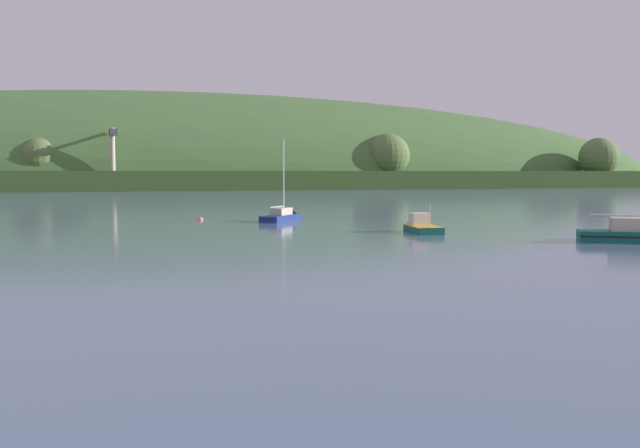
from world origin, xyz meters
TOP-DOWN VIEW (x-y plane):
  - far_shoreline_hill at (13.45, 215.34)m, footprint 459.27×111.03m
  - dockside_crane at (-8.78, 181.84)m, footprint 3.68×9.95m
  - sailboat_near_mooring at (-1.82, 55.26)m, footprint 5.88×6.01m
  - fishing_boat_moored at (4.78, 38.27)m, footprint 3.08×5.65m
  - mooring_buoy_midchannel at (-9.62, 59.47)m, footprint 0.67×0.67m

SIDE VIEW (x-z plane):
  - mooring_buoy_midchannel at x=-9.62m, z-range -0.38..0.38m
  - far_shoreline_hill at x=13.45m, z-range -30.17..30.66m
  - sailboat_near_mooring at x=-1.82m, z-range -4.29..4.85m
  - fishing_boat_moored at x=4.78m, z-range -1.31..1.97m
  - dockside_crane at x=-8.78m, z-range -0.73..15.80m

